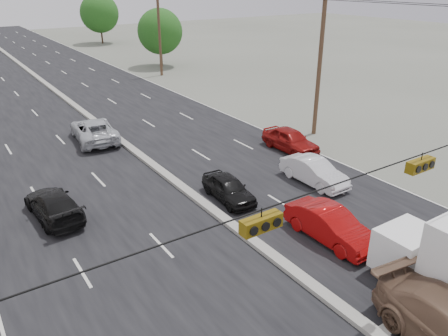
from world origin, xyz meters
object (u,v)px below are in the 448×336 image
(tree_right_far, at_px, (99,13))
(red_sedan, at_px, (330,225))
(utility_pole_right_c, at_px, (159,30))
(tree_right_mid, at_px, (160,31))
(queue_car_b, at_px, (314,172))
(oncoming_near, at_px, (54,205))
(utility_pole_right_b, at_px, (320,63))
(queue_car_e, at_px, (290,140))
(queue_car_a, at_px, (229,188))
(oncoming_far, at_px, (94,130))

(tree_right_far, distance_m, red_sedan, 67.10)
(utility_pole_right_c, height_order, tree_right_mid, utility_pole_right_c)
(queue_car_b, bearing_deg, red_sedan, -128.48)
(red_sedan, bearing_deg, tree_right_far, 77.89)
(tree_right_far, bearing_deg, oncoming_near, -111.56)
(tree_right_far, bearing_deg, queue_car_b, -98.90)
(utility_pole_right_b, relative_size, queue_car_e, 2.29)
(utility_pole_right_c, relative_size, queue_car_b, 2.38)
(queue_car_a, relative_size, oncoming_far, 0.66)
(utility_pole_right_b, relative_size, oncoming_far, 1.79)
(utility_pole_right_c, distance_m, red_sedan, 37.20)
(tree_right_far, bearing_deg, tree_right_mid, -92.29)
(oncoming_far, bearing_deg, tree_right_mid, -119.07)
(oncoming_far, bearing_deg, utility_pole_right_c, -121.41)
(oncoming_near, height_order, oncoming_far, oncoming_far)
(utility_pole_right_c, height_order, queue_car_e, utility_pole_right_c)
(tree_right_mid, height_order, queue_car_e, tree_right_mid)
(tree_right_far, height_order, queue_car_a, tree_right_far)
(queue_car_a, distance_m, oncoming_far, 12.83)
(queue_car_a, bearing_deg, tree_right_mid, 72.52)
(utility_pole_right_c, distance_m, queue_car_a, 32.40)
(utility_pole_right_b, height_order, queue_car_b, utility_pole_right_b)
(utility_pole_right_c, xyz_separation_m, queue_car_b, (-6.07, -31.14, -4.42))
(tree_right_far, distance_m, queue_car_e, 57.27)
(utility_pole_right_b, distance_m, queue_car_b, 9.70)
(utility_pole_right_b, bearing_deg, utility_pole_right_c, 90.00)
(utility_pole_right_c, xyz_separation_m, queue_car_e, (-3.81, -26.65, -4.36))
(utility_pole_right_c, bearing_deg, queue_car_e, -98.13)
(queue_car_a, height_order, queue_car_e, queue_car_e)
(tree_right_mid, xyz_separation_m, red_sedan, (-12.07, -40.67, -3.62))
(utility_pole_right_c, bearing_deg, tree_right_mid, 63.43)
(utility_pole_right_c, height_order, oncoming_far, utility_pole_right_c)
(red_sedan, height_order, queue_car_e, queue_car_e)
(utility_pole_right_c, bearing_deg, oncoming_near, -125.16)
(tree_right_far, relative_size, oncoming_far, 1.46)
(tree_right_mid, distance_m, queue_car_a, 37.83)
(utility_pole_right_c, height_order, tree_right_far, utility_pole_right_c)
(tree_right_mid, relative_size, queue_car_b, 1.70)
(tree_right_far, bearing_deg, oncoming_far, -110.09)
(utility_pole_right_b, height_order, utility_pole_right_c, same)
(utility_pole_right_c, distance_m, queue_car_b, 32.03)
(tree_right_mid, bearing_deg, queue_car_e, -101.27)
(red_sedan, bearing_deg, utility_pole_right_b, 47.26)
(tree_right_far, relative_size, red_sedan, 1.87)
(utility_pole_right_b, height_order, oncoming_near, utility_pole_right_b)
(red_sedan, bearing_deg, queue_car_b, 51.47)
(red_sedan, relative_size, queue_car_a, 1.18)
(red_sedan, xyz_separation_m, queue_car_e, (5.77, 9.03, 0.02))
(queue_car_e, bearing_deg, red_sedan, -122.50)
(utility_pole_right_b, relative_size, red_sedan, 2.29)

